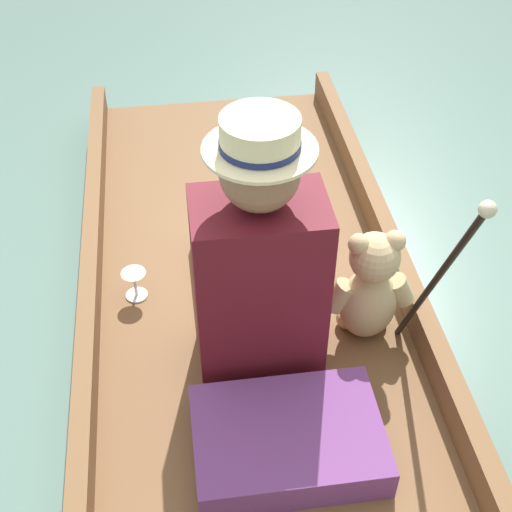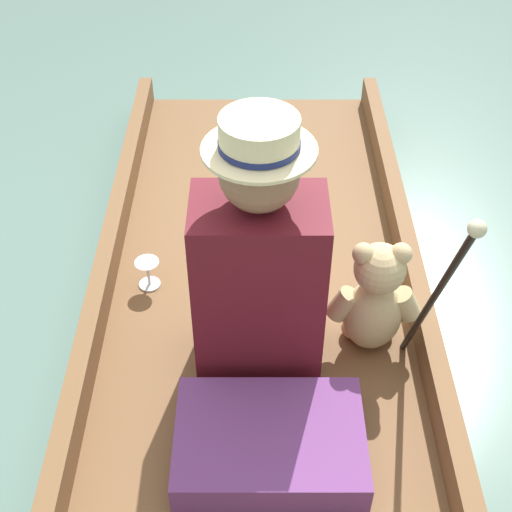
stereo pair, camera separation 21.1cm
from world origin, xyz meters
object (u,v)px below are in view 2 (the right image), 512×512
Objects in this scene: walking_cane at (438,288)px; teddy_bear at (374,299)px; seated_person at (256,266)px; wine_glass at (146,268)px.

teddy_bear is at bearing 116.35° from walking_cane.
seated_person reaches higher than teddy_bear.
wine_glass is at bearing 149.97° from walking_cane.
walking_cane reaches higher than wine_glass.
wine_glass is at bearing 160.05° from teddy_bear.
teddy_bear is 3.93× the size of wine_glass.
wine_glass is 0.13× the size of walking_cane.
seated_person is 8.01× the size of wine_glass.
teddy_bear is at bearing -19.95° from wine_glass.
seated_person reaches higher than wine_glass.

